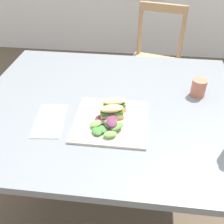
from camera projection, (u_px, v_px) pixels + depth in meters
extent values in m
plane|color=brown|center=(113.00, 198.00, 1.62)|extent=(8.52, 8.52, 0.00)
cube|color=slate|center=(109.00, 105.00, 1.16)|extent=(1.16, 0.98, 0.03)
cube|color=#2D2D33|center=(42.00, 109.00, 1.77)|extent=(0.07, 0.07, 0.71)
cube|color=#2D2D33|center=(198.00, 120.00, 1.67)|extent=(0.07, 0.07, 0.71)
cylinder|color=tan|center=(124.00, 97.00, 2.14)|extent=(0.03, 0.03, 0.43)
cylinder|color=tan|center=(166.00, 105.00, 2.04)|extent=(0.03, 0.03, 0.43)
cylinder|color=tan|center=(137.00, 77.00, 2.39)|extent=(0.03, 0.03, 0.43)
cylinder|color=tan|center=(174.00, 84.00, 2.30)|extent=(0.03, 0.03, 0.43)
cube|color=tan|center=(152.00, 66.00, 2.08)|extent=(0.49, 0.49, 0.02)
cylinder|color=tan|center=(140.00, 29.00, 2.14)|extent=(0.03, 0.03, 0.42)
cylinder|color=tan|center=(182.00, 34.00, 2.04)|extent=(0.03, 0.03, 0.42)
cube|color=tan|center=(163.00, 8.00, 1.98)|extent=(0.36, 0.12, 0.06)
cube|color=beige|center=(111.00, 121.00, 1.04)|extent=(0.29, 0.29, 0.01)
cube|color=#DBB270|center=(112.00, 115.00, 1.04)|extent=(0.10, 0.07, 0.02)
cube|color=#3D7033|center=(111.00, 111.00, 1.04)|extent=(0.10, 0.07, 0.01)
ellipsoid|color=#DBB270|center=(112.00, 109.00, 1.02)|extent=(0.10, 0.07, 0.02)
cube|color=#DBB270|center=(115.00, 108.00, 1.08)|extent=(0.10, 0.07, 0.02)
cube|color=#3D7033|center=(114.00, 104.00, 1.08)|extent=(0.10, 0.07, 0.01)
ellipsoid|color=#DBB270|center=(115.00, 101.00, 1.06)|extent=(0.10, 0.07, 0.02)
ellipsoid|color=#6B9E47|center=(112.00, 129.00, 0.98)|extent=(0.06, 0.06, 0.01)
ellipsoid|color=#602D47|center=(111.00, 119.00, 1.01)|extent=(0.06, 0.07, 0.02)
ellipsoid|color=#518438|center=(117.00, 127.00, 0.98)|extent=(0.06, 0.07, 0.02)
ellipsoid|color=#4C2338|center=(101.00, 120.00, 1.02)|extent=(0.06, 0.07, 0.01)
ellipsoid|color=#3D7033|center=(103.00, 129.00, 0.98)|extent=(0.05, 0.05, 0.01)
ellipsoid|color=#3D7033|center=(109.00, 123.00, 0.99)|extent=(0.04, 0.06, 0.01)
ellipsoid|color=#4C2338|center=(111.00, 130.00, 0.98)|extent=(0.04, 0.04, 0.01)
ellipsoid|color=#3D7033|center=(108.00, 124.00, 0.98)|extent=(0.05, 0.05, 0.01)
ellipsoid|color=#3D7033|center=(97.00, 131.00, 0.97)|extent=(0.06, 0.06, 0.01)
ellipsoid|color=#6B9E47|center=(112.00, 122.00, 0.99)|extent=(0.06, 0.06, 0.01)
ellipsoid|color=#6B9E47|center=(110.00, 134.00, 0.95)|extent=(0.06, 0.05, 0.02)
ellipsoid|color=#3D7033|center=(111.00, 120.00, 1.01)|extent=(0.06, 0.04, 0.01)
ellipsoid|color=#6B9E47|center=(96.00, 124.00, 1.00)|extent=(0.06, 0.06, 0.02)
ellipsoid|color=#602D47|center=(112.00, 123.00, 0.98)|extent=(0.06, 0.06, 0.02)
ellipsoid|color=#4C2338|center=(113.00, 125.00, 0.98)|extent=(0.06, 0.05, 0.02)
ellipsoid|color=#602D47|center=(112.00, 126.00, 0.98)|extent=(0.05, 0.05, 0.01)
cube|color=white|center=(50.00, 120.00, 1.05)|extent=(0.13, 0.22, 0.00)
cube|color=silver|center=(49.00, 123.00, 1.03)|extent=(0.03, 0.14, 0.00)
cube|color=silver|center=(53.00, 109.00, 1.10)|extent=(0.03, 0.05, 0.00)
cube|color=#38383D|center=(55.00, 108.00, 1.11)|extent=(0.01, 0.03, 0.00)
cube|color=#38383D|center=(54.00, 108.00, 1.11)|extent=(0.01, 0.03, 0.00)
cube|color=#38383D|center=(52.00, 108.00, 1.11)|extent=(0.01, 0.03, 0.00)
cylinder|color=#B2664C|center=(199.00, 88.00, 1.18)|extent=(0.07, 0.07, 0.08)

